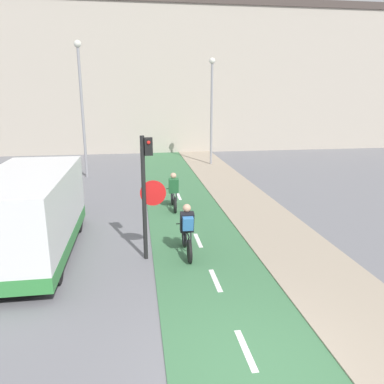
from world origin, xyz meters
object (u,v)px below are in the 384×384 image
object	(u,v)px
street_lamp_far	(81,96)
cyclist_far	(174,193)
traffic_light_pole	(147,185)
van	(30,216)
cyclist_near	(187,231)
street_lamp_sidewalk	(212,100)

from	to	relation	value
street_lamp_far	cyclist_far	size ratio (longest dim) A/B	4.19
traffic_light_pole	van	bearing A→B (deg)	168.27
cyclist_near	cyclist_far	xyz separation A→B (m)	(0.07, 4.25, -0.05)
street_lamp_far	cyclist_near	world-z (taller)	street_lamp_far
street_lamp_sidewalk	van	bearing A→B (deg)	-120.76
traffic_light_pole	street_lamp_sidewalk	world-z (taller)	street_lamp_sidewalk
street_lamp_far	van	bearing A→B (deg)	-91.40
van	cyclist_far	bearing A→B (deg)	40.90
cyclist_near	cyclist_far	distance (m)	4.25
street_lamp_far	cyclist_near	distance (m)	11.82
cyclist_near	cyclist_far	world-z (taller)	cyclist_near
street_lamp_far	cyclist_far	world-z (taller)	street_lamp_far
cyclist_near	street_lamp_sidewalk	bearing A→B (deg)	75.92
street_lamp_far	street_lamp_sidewalk	distance (m)	7.59
traffic_light_pole	cyclist_near	bearing A→B (deg)	2.54
street_lamp_far	street_lamp_sidewalk	bearing A→B (deg)	18.91
cyclist_far	traffic_light_pole	bearing A→B (deg)	-104.42
street_lamp_sidewalk	van	xyz separation A→B (m)	(-7.42, -12.47, -2.75)
street_lamp_sidewalk	van	distance (m)	14.77
traffic_light_pole	van	world-z (taller)	traffic_light_pole
street_lamp_sidewalk	traffic_light_pole	bearing A→B (deg)	-108.21
traffic_light_pole	cyclist_far	distance (m)	4.64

